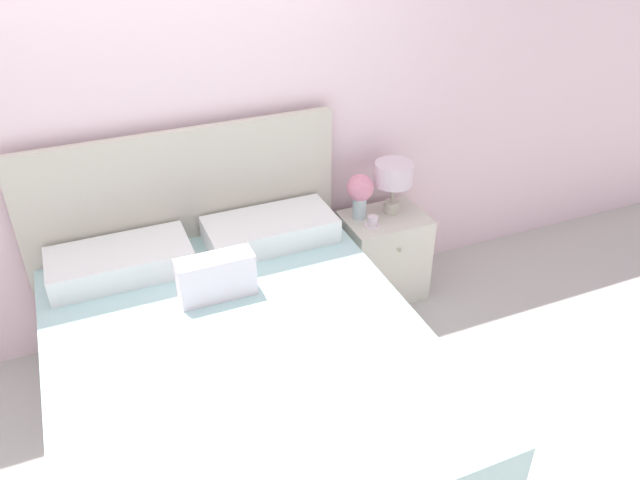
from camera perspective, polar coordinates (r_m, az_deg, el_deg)
ground_plane at (r=4.02m, az=-10.92°, el=-6.86°), size 12.00×12.00×0.00m
wall_back at (r=3.44m, az=-13.42°, el=11.02°), size 8.00×0.06×2.60m
bed at (r=3.10m, az=-7.37°, el=-12.24°), size 1.74×2.03×1.25m
nightstand at (r=4.01m, az=5.76°, el=-1.42°), size 0.51×0.40×0.57m
table_lamp at (r=3.81m, az=6.74°, el=5.82°), size 0.23×0.23×0.33m
flower_vase at (r=3.75m, az=3.72°, el=4.45°), size 0.16×0.16×0.29m
teacup at (r=3.74m, az=4.83°, el=1.67°), size 0.10×0.10×0.06m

